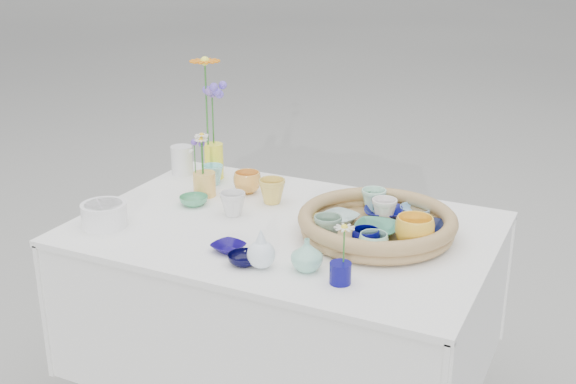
% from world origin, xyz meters
% --- Properties ---
extents(wicker_tray, '(0.47, 0.47, 0.08)m').
position_xyz_m(wicker_tray, '(0.28, 0.05, 0.80)').
color(wicker_tray, brown).
rests_on(wicker_tray, display_table).
extents(tray_ceramic_0, '(0.15, 0.15, 0.03)m').
position_xyz_m(tray_ceramic_0, '(0.26, 0.16, 0.80)').
color(tray_ceramic_0, navy).
rests_on(tray_ceramic_0, wicker_tray).
extents(tray_ceramic_1, '(0.15, 0.15, 0.03)m').
position_xyz_m(tray_ceramic_1, '(0.41, 0.09, 0.80)').
color(tray_ceramic_1, black).
rests_on(tray_ceramic_1, wicker_tray).
extents(tray_ceramic_2, '(0.13, 0.13, 0.09)m').
position_xyz_m(tray_ceramic_2, '(0.41, -0.01, 0.83)').
color(tray_ceramic_2, yellow).
rests_on(tray_ceramic_2, wicker_tray).
extents(tray_ceramic_3, '(0.14, 0.14, 0.03)m').
position_xyz_m(tray_ceramic_3, '(0.29, 0.02, 0.80)').
color(tray_ceramic_3, '#33775B').
rests_on(tray_ceramic_3, wicker_tray).
extents(tray_ceramic_4, '(0.09, 0.09, 0.08)m').
position_xyz_m(tray_ceramic_4, '(0.18, -0.08, 0.82)').
color(tray_ceramic_4, gray).
rests_on(tray_ceramic_4, wicker_tray).
extents(tray_ceramic_5, '(0.13, 0.13, 0.03)m').
position_xyz_m(tray_ceramic_5, '(0.16, 0.06, 0.80)').
color(tray_ceramic_5, '#96B4B0').
rests_on(tray_ceramic_5, wicker_tray).
extents(tray_ceramic_6, '(0.09, 0.09, 0.07)m').
position_xyz_m(tray_ceramic_6, '(0.22, 0.19, 0.82)').
color(tray_ceramic_6, '#ACE1C4').
rests_on(tray_ceramic_6, wicker_tray).
extents(tray_ceramic_7, '(0.08, 0.08, 0.07)m').
position_xyz_m(tray_ceramic_7, '(0.28, 0.12, 0.82)').
color(tray_ceramic_7, silver).
rests_on(tray_ceramic_7, wicker_tray).
extents(tray_ceramic_8, '(0.11, 0.11, 0.03)m').
position_xyz_m(tray_ceramic_8, '(0.35, 0.21, 0.80)').
color(tray_ceramic_8, '#98CDFA').
rests_on(tray_ceramic_8, wicker_tray).
extents(tray_ceramic_9, '(0.08, 0.08, 0.06)m').
position_xyz_m(tray_ceramic_9, '(0.30, -0.10, 0.81)').
color(tray_ceramic_9, '#030347').
rests_on(tray_ceramic_9, wicker_tray).
extents(tray_ceramic_10, '(0.10, 0.10, 0.02)m').
position_xyz_m(tray_ceramic_10, '(0.11, 0.02, 0.79)').
color(tray_ceramic_10, '#E5D46E').
rests_on(tray_ceramic_10, wicker_tray).
extents(tray_ceramic_11, '(0.09, 0.09, 0.06)m').
position_xyz_m(tray_ceramic_11, '(0.33, -0.12, 0.82)').
color(tray_ceramic_11, '#8DCAAC').
rests_on(tray_ceramic_11, wicker_tray).
extents(tray_ceramic_12, '(0.08, 0.08, 0.06)m').
position_xyz_m(tray_ceramic_12, '(0.22, 0.20, 0.81)').
color(tray_ceramic_12, '#3D8553').
rests_on(tray_ceramic_12, wicker_tray).
extents(loose_ceramic_0, '(0.11, 0.11, 0.07)m').
position_xyz_m(loose_ceramic_0, '(-0.25, 0.21, 0.80)').
color(loose_ceramic_0, gold).
rests_on(loose_ceramic_0, display_table).
extents(loose_ceramic_1, '(0.12, 0.12, 0.08)m').
position_xyz_m(loose_ceramic_1, '(-0.13, 0.16, 0.81)').
color(loose_ceramic_1, '#DBBA4D').
rests_on(loose_ceramic_1, display_table).
extents(loose_ceramic_2, '(0.12, 0.12, 0.03)m').
position_xyz_m(loose_ceramic_2, '(-0.35, 0.03, 0.78)').
color(loose_ceramic_2, '#489968').
rests_on(loose_ceramic_2, display_table).
extents(loose_ceramic_3, '(0.11, 0.11, 0.08)m').
position_xyz_m(loose_ceramic_3, '(-0.19, 0.01, 0.80)').
color(loose_ceramic_3, silver).
rests_on(loose_ceramic_3, display_table).
extents(loose_ceramic_4, '(0.11, 0.11, 0.02)m').
position_xyz_m(loose_ceramic_4, '(-0.07, -0.24, 0.78)').
color(loose_ceramic_4, '#0D0352').
rests_on(loose_ceramic_4, display_table).
extents(loose_ceramic_5, '(0.08, 0.08, 0.07)m').
position_xyz_m(loose_ceramic_5, '(-0.40, 0.24, 0.80)').
color(loose_ceramic_5, '#91EADE').
rests_on(loose_ceramic_5, display_table).
extents(loose_ceramic_6, '(0.10, 0.10, 0.03)m').
position_xyz_m(loose_ceramic_6, '(0.02, -0.29, 0.78)').
color(loose_ceramic_6, black).
rests_on(loose_ceramic_6, display_table).
extents(fluted_bowl, '(0.18, 0.18, 0.07)m').
position_xyz_m(fluted_bowl, '(-0.50, -0.24, 0.80)').
color(fluted_bowl, white).
rests_on(fluted_bowl, display_table).
extents(bud_vase_paleblue, '(0.09, 0.09, 0.12)m').
position_xyz_m(bud_vase_paleblue, '(0.07, -0.29, 0.82)').
color(bud_vase_paleblue, white).
rests_on(bud_vase_paleblue, display_table).
extents(bud_vase_seafoam, '(0.11, 0.11, 0.09)m').
position_xyz_m(bud_vase_seafoam, '(0.19, -0.25, 0.81)').
color(bud_vase_seafoam, '#85C9B0').
rests_on(bud_vase_seafoam, display_table).
extents(bud_vase_cobalt, '(0.08, 0.08, 0.06)m').
position_xyz_m(bud_vase_cobalt, '(0.30, -0.28, 0.79)').
color(bud_vase_cobalt, '#090761').
rests_on(bud_vase_cobalt, display_table).
extents(single_daisy, '(0.07, 0.07, 0.12)m').
position_xyz_m(single_daisy, '(0.30, -0.27, 0.87)').
color(single_daisy, silver).
rests_on(single_daisy, bud_vase_cobalt).
extents(tall_vase_yellow, '(0.09, 0.09, 0.13)m').
position_xyz_m(tall_vase_yellow, '(-0.43, 0.30, 0.83)').
color(tall_vase_yellow, '#FFFA2F').
rests_on(tall_vase_yellow, display_table).
extents(gerbera, '(0.13, 0.13, 0.32)m').
position_xyz_m(gerbera, '(-0.45, 0.28, 1.05)').
color(gerbera, orange).
rests_on(gerbera, tall_vase_yellow).
extents(hydrangea, '(0.09, 0.09, 0.26)m').
position_xyz_m(hydrangea, '(-0.44, 0.31, 0.99)').
color(hydrangea, '#785BB5').
rests_on(hydrangea, tall_vase_yellow).
extents(white_pitcher, '(0.12, 0.09, 0.11)m').
position_xyz_m(white_pitcher, '(-0.57, 0.28, 0.82)').
color(white_pitcher, silver).
rests_on(white_pitcher, display_table).
extents(daisy_cup, '(0.10, 0.10, 0.08)m').
position_xyz_m(daisy_cup, '(-0.37, 0.12, 0.81)').
color(daisy_cup, '#F2B956').
rests_on(daisy_cup, display_table).
extents(daisy_posy, '(0.09, 0.09, 0.14)m').
position_xyz_m(daisy_posy, '(-0.38, 0.12, 0.92)').
color(daisy_posy, white).
rests_on(daisy_posy, daisy_cup).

